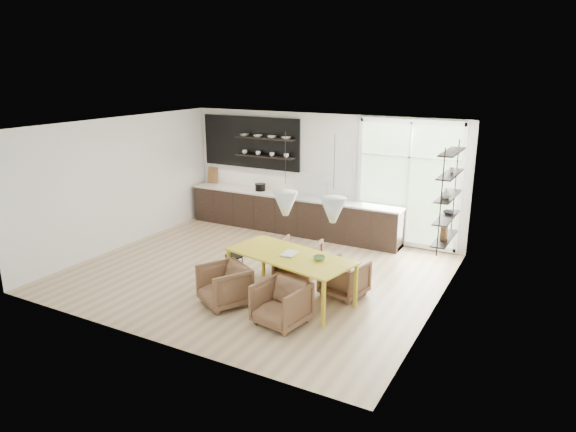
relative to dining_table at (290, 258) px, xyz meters
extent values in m
cube|color=tan|center=(-1.17, 0.73, -0.77)|extent=(7.00, 6.00, 0.01)
cube|color=white|center=(-1.17, 3.73, 0.69)|extent=(7.00, 0.02, 2.90)
cube|color=white|center=(-4.67, 0.73, 0.69)|extent=(0.02, 6.00, 2.90)
cube|color=white|center=(2.33, 0.73, 0.69)|extent=(0.02, 6.00, 2.90)
cube|color=silver|center=(-1.17, 0.73, 2.14)|extent=(7.00, 6.00, 0.01)
cube|color=#B2D1A5|center=(0.98, 3.70, 0.69)|extent=(2.20, 0.02, 2.70)
cube|color=silver|center=(0.98, 3.67, 0.69)|extent=(2.30, 0.08, 2.80)
cone|color=silver|center=(-0.22, 0.23, 0.89)|extent=(0.44, 0.44, 0.42)
cone|color=silver|center=(0.68, 0.23, 0.89)|extent=(0.44, 0.44, 0.42)
cylinder|color=black|center=(-0.22, 0.23, 1.69)|extent=(0.01, 0.01, 0.89)
cylinder|color=black|center=(0.68, 0.23, 1.69)|extent=(0.01, 0.01, 0.89)
cube|color=black|center=(-1.77, 3.40, -0.31)|extent=(5.50, 0.65, 0.90)
cube|color=#BABBB6|center=(-1.77, 3.40, 0.16)|extent=(5.54, 0.69, 0.04)
cube|color=white|center=(-1.77, 3.72, 0.44)|extent=(5.50, 0.02, 0.55)
cube|color=black|center=(-3.12, 3.69, 1.34)|extent=(2.80, 0.06, 1.30)
cube|color=black|center=(-2.62, 3.55, 1.49)|extent=(1.60, 0.28, 0.03)
cube|color=black|center=(-2.62, 3.55, 1.04)|extent=(1.60, 0.28, 0.03)
cube|color=olive|center=(-4.32, 3.63, 0.39)|extent=(0.30, 0.10, 0.42)
cylinder|color=silver|center=(-0.87, 3.50, 0.36)|extent=(0.02, 0.02, 0.40)
imported|color=white|center=(-3.22, 3.55, 1.53)|extent=(0.22, 0.22, 0.05)
imported|color=white|center=(-2.82, 3.55, 1.53)|extent=(0.22, 0.22, 0.05)
imported|color=white|center=(-2.42, 3.55, 1.53)|extent=(0.22, 0.22, 0.05)
imported|color=white|center=(-2.02, 3.55, 1.53)|extent=(0.22, 0.22, 0.05)
imported|color=white|center=(-3.22, 3.55, 1.10)|extent=(0.12, 0.12, 0.10)
imported|color=white|center=(-2.82, 3.55, 1.10)|extent=(0.12, 0.12, 0.10)
imported|color=white|center=(-2.42, 3.55, 1.10)|extent=(0.12, 0.12, 0.10)
imported|color=white|center=(-2.02, 3.55, 1.10)|extent=(0.12, 0.12, 0.10)
cylinder|color=black|center=(-2.70, 3.43, 0.26)|extent=(0.25, 0.25, 0.16)
cube|color=black|center=(2.19, 1.33, 0.94)|extent=(0.02, 0.02, 1.90)
cube|color=black|center=(2.19, 2.53, 0.94)|extent=(0.02, 0.02, 1.90)
cube|color=black|center=(2.19, 1.93, 0.14)|extent=(0.26, 1.20, 0.02)
cube|color=black|center=(2.19, 1.93, 0.54)|extent=(0.26, 1.20, 0.02)
cube|color=black|center=(2.19, 1.93, 0.94)|extent=(0.26, 1.20, 0.02)
cube|color=black|center=(2.19, 1.93, 1.34)|extent=(0.26, 1.20, 0.03)
cube|color=black|center=(2.19, 1.93, 1.74)|extent=(0.26, 1.20, 0.03)
imported|color=white|center=(2.19, 1.68, 1.05)|extent=(0.18, 0.18, 0.19)
imported|color=#333338|center=(2.19, 2.13, 0.58)|extent=(0.22, 0.22, 0.05)
imported|color=white|center=(2.19, 2.03, 1.40)|extent=(0.10, 0.10, 0.09)
cube|color=olive|center=(2.19, 1.83, 0.27)|extent=(0.10, 0.18, 0.24)
cube|color=gold|center=(0.00, 0.00, 0.04)|extent=(2.40, 1.46, 0.03)
cube|color=gold|center=(-1.14, -0.22, -0.37)|extent=(0.06, 0.06, 0.78)
cube|color=gold|center=(-0.95, 0.67, -0.37)|extent=(0.06, 0.06, 0.78)
cube|color=gold|center=(0.95, -0.67, -0.37)|extent=(0.06, 0.06, 0.78)
cube|color=gold|center=(1.14, 0.22, -0.37)|extent=(0.06, 0.06, 0.78)
imported|color=brown|center=(-0.35, 0.98, -0.40)|extent=(0.84, 0.86, 0.72)
imported|color=brown|center=(0.79, 0.58, -0.43)|extent=(0.83, 0.85, 0.65)
imported|color=brown|center=(-0.88, -0.74, -0.41)|extent=(1.03, 1.04, 0.70)
imported|color=brown|center=(0.32, -0.89, -0.41)|extent=(0.86, 0.88, 0.70)
cylinder|color=black|center=(-1.36, 0.28, -0.29)|extent=(0.36, 0.36, 0.02)
cylinder|color=black|center=(-1.36, 0.28, -0.63)|extent=(0.38, 0.38, 0.02)
cylinder|color=black|center=(-1.20, 0.32, -0.53)|extent=(0.02, 0.02, 0.47)
cylinder|color=black|center=(-1.40, 0.44, -0.53)|extent=(0.02, 0.02, 0.47)
cylinder|color=black|center=(-1.52, 0.24, -0.53)|extent=(0.02, 0.02, 0.47)
cylinder|color=black|center=(-1.32, 0.12, -0.53)|extent=(0.02, 0.02, 0.47)
imported|color=white|center=(-0.14, 0.01, 0.07)|extent=(0.25, 0.33, 0.03)
imported|color=#54814F|center=(0.54, 0.03, 0.09)|extent=(0.26, 0.26, 0.06)
camera|label=1|loc=(3.92, -7.31, 3.16)|focal=32.00mm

